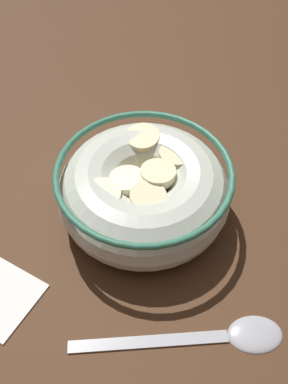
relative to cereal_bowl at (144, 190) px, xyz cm
name	(u,v)px	position (x,y,z in cm)	size (l,w,h in cm)	color
ground_plane	(144,217)	(-0.01, 0.01, -4.30)	(108.66, 108.66, 2.00)	#472B19
cereal_bowl	(144,190)	(0.00, 0.00, 0.00)	(16.10, 16.10, 6.23)	beige
spoon	(225,335)	(-12.91, 5.89, -2.96)	(14.19, 13.20, 0.80)	#A5A5AD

